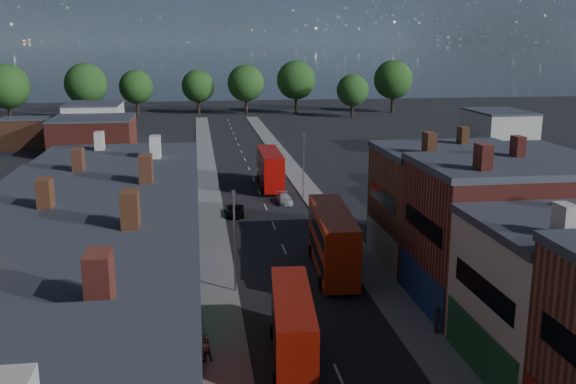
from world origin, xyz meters
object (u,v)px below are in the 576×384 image
object	(u,v)px
ped_1	(206,348)
car_2	(235,211)
bus_0	(293,326)
car_3	(284,199)
ped_3	(437,320)
bus_1	(332,239)
bus_2	(270,168)

from	to	relation	value
ped_1	car_2	bearing A→B (deg)	-111.33
bus_0	car_3	world-z (taller)	bus_0
ped_1	car_3	bearing A→B (deg)	-119.46
bus_0	ped_3	xyz separation A→B (m)	(10.09, 2.37, -1.28)
bus_1	ped_1	xyz separation A→B (m)	(-10.93, -14.57, -1.91)
bus_2	ped_1	bearing A→B (deg)	-100.42
bus_2	car_3	distance (m)	9.06
bus_2	ped_3	size ratio (longest dim) A/B	6.12
bus_0	car_2	bearing A→B (deg)	97.50
car_3	ped_1	xyz separation A→B (m)	(-10.17, -38.70, 0.40)
bus_1	bus_2	world-z (taller)	bus_1
bus_2	car_3	bearing A→B (deg)	-84.42
bus_2	ped_3	xyz separation A→B (m)	(5.91, -45.74, -1.62)
bus_0	ped_3	distance (m)	10.44
bus_1	ped_1	size ratio (longest dim) A/B	7.37
bus_0	car_3	bearing A→B (deg)	88.13
car_3	bus_2	bearing A→B (deg)	93.41
bus_1	car_3	distance (m)	24.25
bus_0	bus_1	bearing A→B (deg)	74.78
bus_2	ped_1	world-z (taller)	bus_2
bus_2	ped_3	bearing A→B (deg)	-81.82
car_2	ped_3	bearing A→B (deg)	-67.50
car_2	bus_1	bearing A→B (deg)	-67.07
bus_1	bus_0	bearing A→B (deg)	-106.20
bus_2	ped_3	world-z (taller)	bus_2
bus_1	ped_1	world-z (taller)	bus_1
car_2	bus_0	bearing A→B (deg)	-84.89
bus_1	car_2	xyz separation A→B (m)	(-7.03, 19.23, -2.29)
bus_1	car_3	size ratio (longest dim) A/B	3.17
ped_3	ped_1	bearing A→B (deg)	102.60
bus_0	bus_2	distance (m)	48.29
bus_0	ped_3	size ratio (longest dim) A/B	5.42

